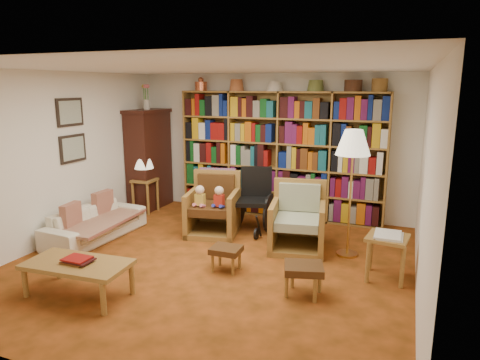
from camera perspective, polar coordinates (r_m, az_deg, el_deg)
The scene contains 23 objects.
floor at distance 5.77m, azimuth -3.72°, elevation -10.91°, with size 5.00×5.00×0.00m, color #A94B1A.
ceiling at distance 5.31m, azimuth -4.11°, elevation 14.72°, with size 5.00×5.00×0.00m, color white.
wall_back at distance 7.70m, azimuth 4.17°, elevation 4.68°, with size 5.00×5.00×0.00m, color white.
wall_front at distance 3.40m, azimuth -22.51°, elevation -6.30°, with size 5.00×5.00×0.00m, color white.
wall_left at distance 6.85m, azimuth -23.15°, elevation 2.74°, with size 5.00×5.00×0.00m, color white.
wall_right at distance 4.89m, azimuth 23.55°, elevation -0.84°, with size 5.00×5.00×0.00m, color white.
bookshelf at distance 7.49m, azimuth 5.22°, elevation 3.83°, with size 3.60×0.30×2.42m.
curio_cabinet at distance 8.27m, azimuth -12.03°, elevation 2.90°, with size 0.50×0.95×2.40m.
framed_pictures at distance 7.00m, azimuth -21.56°, elevation 6.16°, with size 0.03×0.52×0.97m.
sofa at distance 6.91m, azimuth -18.70°, elevation -5.45°, with size 0.65×1.66×0.48m, color #ECE5C8.
sofa_throw at distance 6.86m, azimuth -18.41°, elevation -5.05°, with size 0.79×1.48×0.04m, color #C0B68C.
cushion_left at distance 7.19m, azimuth -17.82°, elevation -2.97°, with size 0.12×0.38×0.38m, color maroon.
cushion_right at distance 6.69m, azimuth -21.61°, elevation -4.40°, with size 0.11×0.36×0.36m, color maroon.
side_table_lamp at distance 8.05m, azimuth -12.55°, elevation -1.07°, with size 0.42×0.42×0.62m.
table_lamp at distance 7.95m, azimuth -12.71°, elevation 2.36°, with size 0.35×0.35×0.47m.
armchair_leather at distance 6.81m, azimuth -3.29°, elevation -3.69°, with size 0.93×0.96×0.98m.
armchair_sage at distance 6.22m, azimuth 7.90°, elevation -5.68°, with size 0.90×0.92×0.95m.
wheelchair at distance 6.86m, azimuth 1.78°, elevation -2.96°, with size 0.62×0.81×1.02m.
floor_lamp at distance 5.80m, azimuth 14.84°, elevation 4.18°, with size 0.46×0.46×1.73m.
side_table_papers at distance 5.44m, azimuth 19.02°, elevation -8.02°, with size 0.51×0.51×0.57m.
footstool_a at distance 5.44m, azimuth -1.86°, elevation -9.49°, with size 0.38×0.32×0.31m.
footstool_b at distance 4.88m, azimuth 8.49°, elevation -11.82°, with size 0.51×0.46×0.36m.
coffee_table at distance 5.11m, azimuth -20.85°, elevation -10.67°, with size 1.19×0.65×0.45m.
Camera 1 is at (2.30, -4.78, 2.29)m, focal length 32.00 mm.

